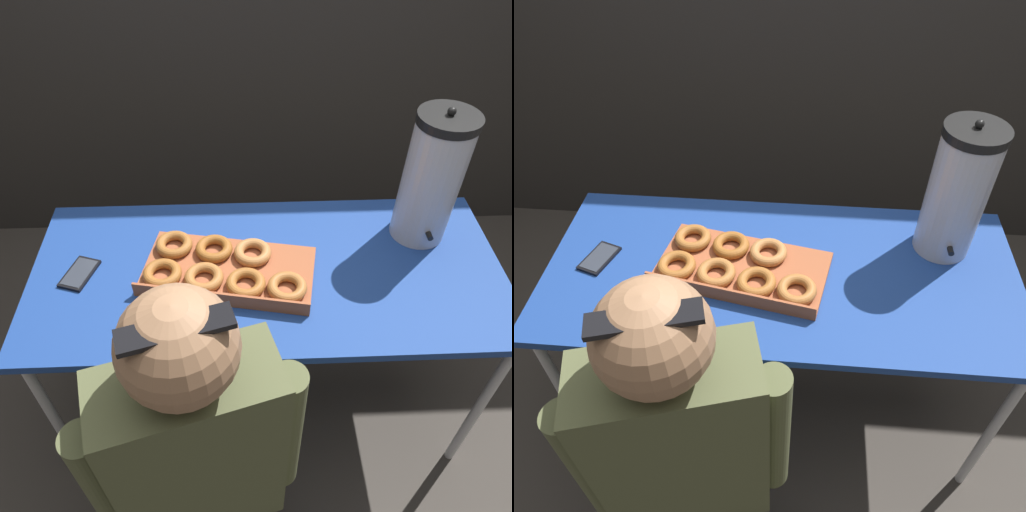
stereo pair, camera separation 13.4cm
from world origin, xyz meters
TOP-DOWN VIEW (x-y plane):
  - ground_plane at (0.00, 0.00)m, footprint 12.00×12.00m
  - folding_table at (0.00, 0.00)m, footprint 1.49×0.67m
  - donut_box at (-0.14, -0.01)m, footprint 0.57×0.37m
  - coffee_urn at (0.51, 0.16)m, footprint 0.18×0.21m
  - cell_phone at (-0.59, -0.00)m, footprint 0.12×0.15m
  - person_seated at (-0.20, -0.58)m, footprint 0.51×0.29m

SIDE VIEW (x-z plane):
  - ground_plane at x=0.00m, z-range 0.00..0.00m
  - person_seated at x=-0.20m, z-range -0.01..1.29m
  - folding_table at x=0.00m, z-range 0.33..1.10m
  - cell_phone at x=-0.59m, z-range 0.77..0.78m
  - donut_box at x=-0.14m, z-range 0.77..0.82m
  - coffee_urn at x=0.51m, z-range 0.76..1.22m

